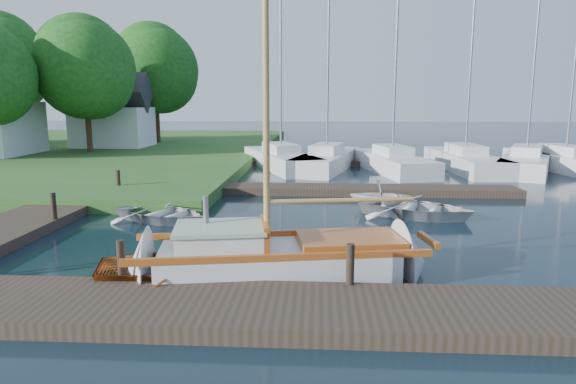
# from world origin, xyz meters

# --- Properties ---
(ground) EXTENTS (160.00, 160.00, 0.00)m
(ground) POSITION_xyz_m (0.00, 0.00, 0.00)
(ground) COLOR black
(ground) RESTS_ON ground
(near_dock) EXTENTS (18.00, 2.20, 0.30)m
(near_dock) POSITION_xyz_m (0.00, -6.00, 0.15)
(near_dock) COLOR #30281C
(near_dock) RESTS_ON ground
(left_dock) EXTENTS (2.20, 18.00, 0.30)m
(left_dock) POSITION_xyz_m (-8.00, 2.00, 0.15)
(left_dock) COLOR #30281C
(left_dock) RESTS_ON ground
(far_dock) EXTENTS (14.00, 1.60, 0.30)m
(far_dock) POSITION_xyz_m (2.00, 6.50, 0.15)
(far_dock) COLOR #30281C
(far_dock) RESTS_ON ground
(pontoon) EXTENTS (30.00, 1.60, 0.30)m
(pontoon) POSITION_xyz_m (10.00, 16.00, 0.15)
(pontoon) COLOR #30281C
(pontoon) RESTS_ON ground
(mooring_post_1) EXTENTS (0.16, 0.16, 0.80)m
(mooring_post_1) POSITION_xyz_m (-3.00, -5.00, 0.70)
(mooring_post_1) COLOR black
(mooring_post_1) RESTS_ON near_dock
(mooring_post_2) EXTENTS (0.16, 0.16, 0.80)m
(mooring_post_2) POSITION_xyz_m (1.50, -5.00, 0.70)
(mooring_post_2) COLOR black
(mooring_post_2) RESTS_ON near_dock
(mooring_post_4) EXTENTS (0.16, 0.16, 0.80)m
(mooring_post_4) POSITION_xyz_m (-7.00, 0.00, 0.70)
(mooring_post_4) COLOR black
(mooring_post_4) RESTS_ON left_dock
(mooring_post_5) EXTENTS (0.16, 0.16, 0.80)m
(mooring_post_5) POSITION_xyz_m (-7.00, 5.00, 0.70)
(mooring_post_5) COLOR black
(mooring_post_5) RESTS_ON left_dock
(sailboat) EXTENTS (7.38, 3.15, 9.83)m
(sailboat) POSITION_xyz_m (0.15, -3.83, 0.34)
(sailboat) COLOR silver
(sailboat) RESTS_ON ground
(dinghy) EXTENTS (4.84, 3.96, 0.87)m
(dinghy) POSITION_xyz_m (-1.63, -4.10, 0.44)
(dinghy) COLOR #974011
(dinghy) RESTS_ON ground
(tender_a) EXTENTS (3.96, 3.51, 0.68)m
(tender_a) POSITION_xyz_m (-4.09, 1.19, 0.34)
(tender_a) COLOR silver
(tender_a) RESTS_ON ground
(tender_c) EXTENTS (4.53, 4.06, 0.77)m
(tender_c) POSITION_xyz_m (4.11, 2.29, 0.39)
(tender_c) COLOR silver
(tender_c) RESTS_ON ground
(tender_d) EXTENTS (2.41, 2.15, 1.16)m
(tender_d) POSITION_xyz_m (3.12, 3.55, 0.58)
(tender_d) COLOR silver
(tender_d) RESTS_ON ground
(marina_boat_0) EXTENTS (5.18, 8.68, 9.74)m
(marina_boat_0) POSITION_xyz_m (-1.27, 14.37, 0.56)
(marina_boat_0) COLOR silver
(marina_boat_0) RESTS_ON ground
(marina_boat_1) EXTENTS (4.19, 8.68, 10.02)m
(marina_boat_1) POSITION_xyz_m (1.33, 14.14, 0.56)
(marina_boat_1) COLOR silver
(marina_boat_1) RESTS_ON ground
(marina_boat_2) EXTENTS (3.90, 8.12, 12.55)m
(marina_boat_2) POSITION_xyz_m (4.84, 13.31, 0.59)
(marina_boat_2) COLOR silver
(marina_boat_2) RESTS_ON ground
(marina_boat_3) EXTENTS (2.74, 9.10, 12.56)m
(marina_boat_3) POSITION_xyz_m (8.97, 14.31, 0.58)
(marina_boat_3) COLOR silver
(marina_boat_3) RESTS_ON ground
(marina_boat_4) EXTENTS (5.56, 8.68, 11.43)m
(marina_boat_4) POSITION_xyz_m (12.07, 13.76, 0.57)
(marina_boat_4) COLOR silver
(marina_boat_4) RESTS_ON ground
(marina_boat_5) EXTENTS (3.86, 9.02, 10.26)m
(marina_boat_5) POSITION_xyz_m (14.25, 14.02, 0.56)
(marina_boat_5) COLOR silver
(marina_boat_5) RESTS_ON ground
(house_c) EXTENTS (5.25, 4.00, 5.28)m
(house_c) POSITION_xyz_m (-14.00, 22.00, 2.58)
(house_c) COLOR white
(house_c) RESTS_ON shore
(tree_3) EXTENTS (6.41, 6.38, 8.74)m
(tree_3) POSITION_xyz_m (-14.00, 18.05, 5.81)
(tree_3) COLOR #332114
(tree_3) RESTS_ON shore
(tree_4) EXTENTS (7.01, 7.01, 9.66)m
(tree_4) POSITION_xyz_m (-22.00, 22.05, 6.37)
(tree_4) COLOR #332114
(tree_4) RESTS_ON shore
(tree_7) EXTENTS (6.83, 6.83, 9.38)m
(tree_7) POSITION_xyz_m (-12.00, 26.05, 6.20)
(tree_7) COLOR #332114
(tree_7) RESTS_ON shore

